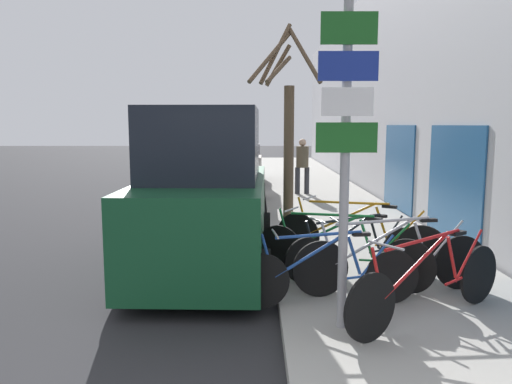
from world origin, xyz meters
TOP-DOWN VIEW (x-y plane):
  - ground_plane at (0.00, 11.20)m, footprint 80.00×80.00m
  - sidewalk_curb at (2.60, 14.00)m, footprint 3.20×32.00m
  - building_facade at (4.35, 13.93)m, footprint 0.23×32.00m
  - signpost at (1.61, 3.22)m, footprint 0.60×0.11m
  - bicycle_0 at (2.57, 3.40)m, footprint 2.08×1.47m
  - bicycle_1 at (1.55, 3.83)m, footprint 2.15×0.44m
  - bicycle_2 at (2.41, 4.30)m, footprint 2.50×0.54m
  - bicycle_3 at (1.83, 4.69)m, footprint 2.16×1.19m
  - bicycle_4 at (2.09, 4.97)m, footprint 2.01×0.90m
  - bicycle_5 at (2.19, 5.44)m, footprint 2.26×1.36m
  - parked_car_0 at (-0.03, 5.71)m, footprint 2.04×4.30m
  - parked_car_1 at (-0.01, 10.88)m, footprint 2.00×4.48m
  - parked_car_2 at (-0.13, 16.19)m, footprint 2.21×4.54m
  - pedestrian_near at (2.12, 13.25)m, footprint 0.43×0.37m
  - street_tree at (1.32, 7.88)m, footprint 1.35×0.97m

SIDE VIEW (x-z plane):
  - ground_plane at x=0.00m, z-range 0.00..0.00m
  - sidewalk_curb at x=2.60m, z-range 0.00..0.15m
  - bicycle_4 at x=2.09m, z-range 0.09..0.95m
  - bicycle_1 at x=1.55m, z-range 0.09..0.97m
  - bicycle_3 at x=1.83m, z-range 0.08..1.02m
  - bicycle_0 at x=2.57m, z-range 0.08..1.03m
  - bicycle_2 at x=2.41m, z-range 0.08..1.03m
  - bicycle_5 at x=2.19m, z-range 0.08..1.06m
  - parked_car_1 at x=-0.01m, z-range -0.10..2.08m
  - parked_car_2 at x=-0.13m, z-range -0.12..2.31m
  - parked_car_0 at x=-0.03m, z-range -0.13..2.34m
  - pedestrian_near at x=2.12m, z-range 0.28..1.93m
  - street_tree at x=1.32m, z-range 0.06..4.01m
  - signpost at x=1.61m, z-range 0.40..3.68m
  - building_facade at x=4.35m, z-range -0.02..6.48m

